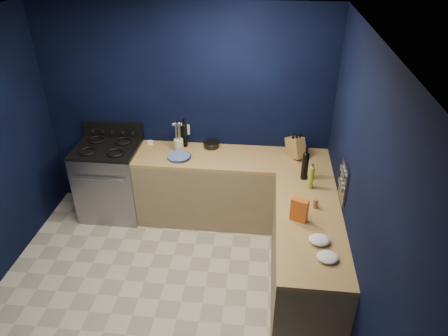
# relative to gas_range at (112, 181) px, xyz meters

# --- Properties ---
(floor) EXTENTS (3.50, 3.50, 0.02)m
(floor) POSITION_rel_gas_range_xyz_m (0.93, -1.42, -0.47)
(floor) COLOR #BCB6A5
(floor) RESTS_ON ground
(ceiling) EXTENTS (3.50, 3.50, 0.02)m
(ceiling) POSITION_rel_gas_range_xyz_m (0.93, -1.42, 2.15)
(ceiling) COLOR silver
(ceiling) RESTS_ON ground
(wall_back) EXTENTS (3.50, 0.02, 2.60)m
(wall_back) POSITION_rel_gas_range_xyz_m (0.93, 0.34, 0.84)
(wall_back) COLOR black
(wall_back) RESTS_ON ground
(wall_right) EXTENTS (0.02, 3.50, 2.60)m
(wall_right) POSITION_rel_gas_range_xyz_m (2.69, -1.42, 0.84)
(wall_right) COLOR black
(wall_right) RESTS_ON ground
(cab_back) EXTENTS (2.30, 0.63, 0.86)m
(cab_back) POSITION_rel_gas_range_xyz_m (1.53, 0.02, -0.03)
(cab_back) COLOR #897451
(cab_back) RESTS_ON floor
(top_back) EXTENTS (2.30, 0.63, 0.04)m
(top_back) POSITION_rel_gas_range_xyz_m (1.53, 0.02, 0.42)
(top_back) COLOR brown
(top_back) RESTS_ON cab_back
(cab_right) EXTENTS (0.63, 1.67, 0.86)m
(cab_right) POSITION_rel_gas_range_xyz_m (2.37, -1.13, -0.03)
(cab_right) COLOR #897451
(cab_right) RESTS_ON floor
(top_right) EXTENTS (0.63, 1.67, 0.04)m
(top_right) POSITION_rel_gas_range_xyz_m (2.37, -1.13, 0.42)
(top_right) COLOR brown
(top_right) RESTS_ON cab_right
(gas_range) EXTENTS (0.76, 0.66, 0.92)m
(gas_range) POSITION_rel_gas_range_xyz_m (0.00, 0.00, 0.00)
(gas_range) COLOR gray
(gas_range) RESTS_ON floor
(oven_door) EXTENTS (0.59, 0.02, 0.42)m
(oven_door) POSITION_rel_gas_range_xyz_m (0.00, -0.32, -0.01)
(oven_door) COLOR black
(oven_door) RESTS_ON gas_range
(cooktop) EXTENTS (0.76, 0.66, 0.03)m
(cooktop) POSITION_rel_gas_range_xyz_m (0.00, 0.00, 0.48)
(cooktop) COLOR black
(cooktop) RESTS_ON gas_range
(backguard) EXTENTS (0.76, 0.06, 0.20)m
(backguard) POSITION_rel_gas_range_xyz_m (0.00, 0.30, 0.58)
(backguard) COLOR black
(backguard) RESTS_ON gas_range
(spice_panel) EXTENTS (0.02, 0.28, 0.38)m
(spice_panel) POSITION_rel_gas_range_xyz_m (2.67, -0.87, 0.72)
(spice_panel) COLOR gray
(spice_panel) RESTS_ON wall_right
(wall_outlet) EXTENTS (0.09, 0.02, 0.13)m
(wall_outlet) POSITION_rel_gas_range_xyz_m (0.93, 0.32, 0.62)
(wall_outlet) COLOR white
(wall_outlet) RESTS_ON wall_back
(plate_stack) EXTENTS (0.35, 0.35, 0.03)m
(plate_stack) POSITION_rel_gas_range_xyz_m (0.91, -0.08, 0.46)
(plate_stack) COLOR #356192
(plate_stack) RESTS_ON top_back
(ramekin) EXTENTS (0.11, 0.11, 0.03)m
(ramekin) POSITION_rel_gas_range_xyz_m (0.48, 0.24, 0.46)
(ramekin) COLOR white
(ramekin) RESTS_ON top_back
(utensil_crock) EXTENTS (0.14, 0.14, 0.14)m
(utensil_crock) POSITION_rel_gas_range_xyz_m (0.87, 0.12, 0.51)
(utensil_crock) COLOR beige
(utensil_crock) RESTS_ON top_back
(wine_bottle_back) EXTENTS (0.08, 0.08, 0.28)m
(wine_bottle_back) POSITION_rel_gas_range_xyz_m (0.93, 0.23, 0.58)
(wine_bottle_back) COLOR black
(wine_bottle_back) RESTS_ON top_back
(lemon_basket) EXTENTS (0.25, 0.25, 0.07)m
(lemon_basket) POSITION_rel_gas_range_xyz_m (1.26, 0.23, 0.48)
(lemon_basket) COLOR black
(lemon_basket) RESTS_ON top_back
(knife_block) EXTENTS (0.27, 0.31, 0.30)m
(knife_block) POSITION_rel_gas_range_xyz_m (2.27, 0.10, 0.56)
(knife_block) COLOR brown
(knife_block) RESTS_ON top_back
(wine_bottle_right) EXTENTS (0.08, 0.08, 0.30)m
(wine_bottle_right) POSITION_rel_gas_range_xyz_m (2.35, -0.38, 0.59)
(wine_bottle_right) COLOR black
(wine_bottle_right) RESTS_ON top_right
(oil_bottle) EXTENTS (0.07, 0.07, 0.25)m
(oil_bottle) POSITION_rel_gas_range_xyz_m (2.40, -0.56, 0.57)
(oil_bottle) COLOR #8DAF24
(oil_bottle) RESTS_ON top_right
(spice_jar_near) EXTENTS (0.05, 0.05, 0.09)m
(spice_jar_near) POSITION_rel_gas_range_xyz_m (2.28, -0.90, 0.49)
(spice_jar_near) COLOR olive
(spice_jar_near) RESTS_ON top_right
(spice_jar_far) EXTENTS (0.06, 0.06, 0.10)m
(spice_jar_far) POSITION_rel_gas_range_xyz_m (2.43, -0.91, 0.49)
(spice_jar_far) COLOR olive
(spice_jar_far) RESTS_ON top_right
(crouton_bag) EXTENTS (0.17, 0.13, 0.23)m
(crouton_bag) POSITION_rel_gas_range_xyz_m (2.25, -1.12, 0.55)
(crouton_bag) COLOR #B52C12
(crouton_bag) RESTS_ON top_right
(towel_front) EXTENTS (0.22, 0.19, 0.07)m
(towel_front) POSITION_rel_gas_range_xyz_m (2.42, -1.43, 0.47)
(towel_front) COLOR white
(towel_front) RESTS_ON top_right
(towel_end) EXTENTS (0.20, 0.18, 0.05)m
(towel_end) POSITION_rel_gas_range_xyz_m (2.47, -1.63, 0.47)
(towel_end) COLOR white
(towel_end) RESTS_ON top_right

